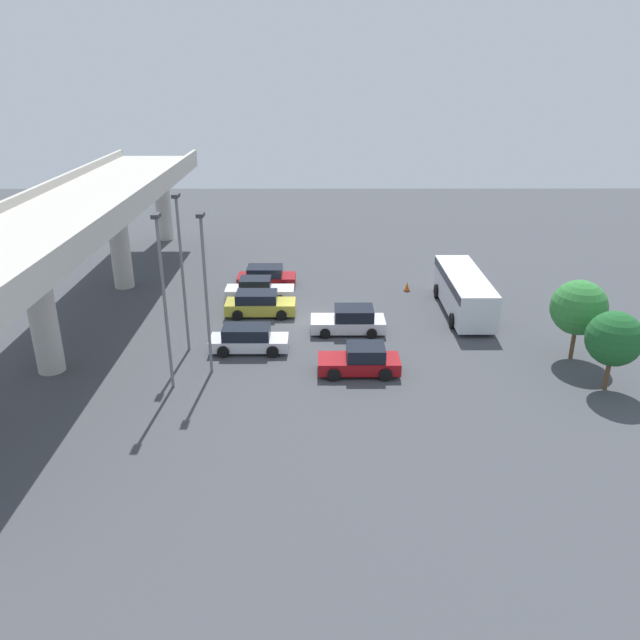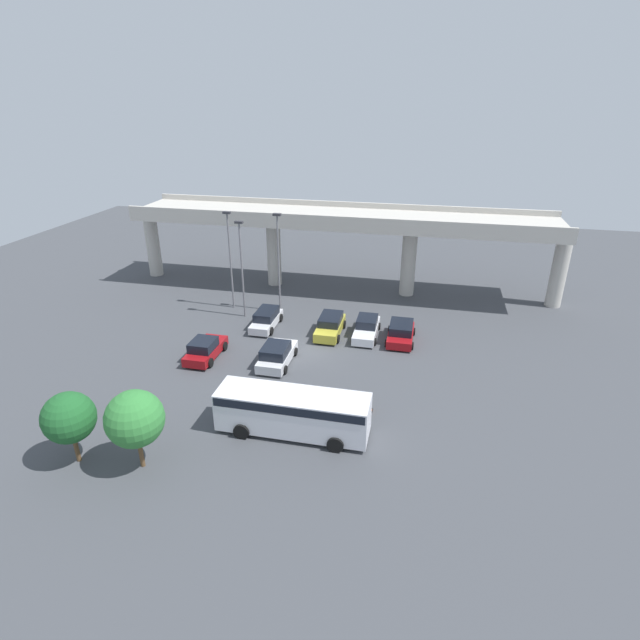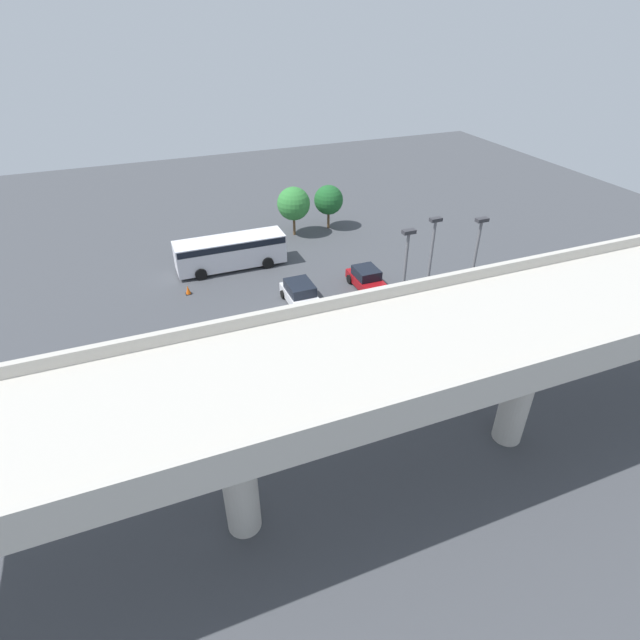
{
  "view_description": "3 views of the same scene",
  "coord_description": "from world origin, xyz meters",
  "px_view_note": "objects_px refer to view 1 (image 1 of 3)",
  "views": [
    {
      "loc": [
        -37.45,
        -0.47,
        15.52
      ],
      "look_at": [
        -1.49,
        -0.57,
        0.73
      ],
      "focal_mm": 35.0,
      "sensor_mm": 36.0,
      "label": 1
    },
    {
      "loc": [
        8.62,
        -33.69,
        18.46
      ],
      "look_at": [
        0.96,
        0.74,
        2.44
      ],
      "focal_mm": 28.0,
      "sensor_mm": 36.0,
      "label": 2
    },
    {
      "loc": [
        8.83,
        27.65,
        19.05
      ],
      "look_at": [
        -1.61,
        1.41,
        0.86
      ],
      "focal_mm": 28.0,
      "sensor_mm": 36.0,
      "label": 3
    }
  ],
  "objects_px": {
    "parked_car_1": "(248,339)",
    "parked_car_5": "(266,277)",
    "lamp_post_by_overpass": "(205,283)",
    "traffic_cone": "(407,287)",
    "parked_car_2": "(350,321)",
    "parked_car_4": "(259,290)",
    "lamp_post_near_aisle": "(164,292)",
    "lamp_post_mid_lot": "(182,263)",
    "parked_car_0": "(361,360)",
    "parked_car_3": "(259,304)",
    "tree_front_left": "(614,339)",
    "tree_front_centre": "(579,308)",
    "shuttle_bus": "(464,289)"
  },
  "relations": [
    {
      "from": "parked_car_2",
      "to": "parked_car_3",
      "type": "distance_m",
      "value": 6.53
    },
    {
      "from": "tree_front_centre",
      "to": "parked_car_5",
      "type": "bearing_deg",
      "value": 55.58
    },
    {
      "from": "traffic_cone",
      "to": "parked_car_4",
      "type": "bearing_deg",
      "value": 98.73
    },
    {
      "from": "parked_car_2",
      "to": "lamp_post_near_aisle",
      "type": "distance_m",
      "value": 12.73
    },
    {
      "from": "lamp_post_mid_lot",
      "to": "lamp_post_by_overpass",
      "type": "distance_m",
      "value": 3.33
    },
    {
      "from": "parked_car_2",
      "to": "lamp_post_by_overpass",
      "type": "bearing_deg",
      "value": 34.88
    },
    {
      "from": "lamp_post_by_overpass",
      "to": "traffic_cone",
      "type": "bearing_deg",
      "value": -43.61
    },
    {
      "from": "lamp_post_by_overpass",
      "to": "traffic_cone",
      "type": "height_order",
      "value": "lamp_post_by_overpass"
    },
    {
      "from": "lamp_post_by_overpass",
      "to": "parked_car_3",
      "type": "bearing_deg",
      "value": -12.93
    },
    {
      "from": "parked_car_0",
      "to": "lamp_post_mid_lot",
      "type": "distance_m",
      "value": 11.27
    },
    {
      "from": "parked_car_2",
      "to": "parked_car_4",
      "type": "bearing_deg",
      "value": -43.62
    },
    {
      "from": "lamp_post_mid_lot",
      "to": "tree_front_left",
      "type": "relative_size",
      "value": 2.15
    },
    {
      "from": "parked_car_1",
      "to": "parked_car_2",
      "type": "relative_size",
      "value": 0.99
    },
    {
      "from": "tree_front_centre",
      "to": "traffic_cone",
      "type": "distance_m",
      "value": 14.07
    },
    {
      "from": "lamp_post_by_overpass",
      "to": "traffic_cone",
      "type": "distance_m",
      "value": 18.53
    },
    {
      "from": "parked_car_0",
      "to": "parked_car_4",
      "type": "relative_size",
      "value": 0.91
    },
    {
      "from": "parked_car_4",
      "to": "lamp_post_near_aisle",
      "type": "relative_size",
      "value": 0.53
    },
    {
      "from": "parked_car_3",
      "to": "parked_car_4",
      "type": "height_order",
      "value": "parked_car_3"
    },
    {
      "from": "parked_car_1",
      "to": "lamp_post_by_overpass",
      "type": "bearing_deg",
      "value": -123.59
    },
    {
      "from": "shuttle_bus",
      "to": "traffic_cone",
      "type": "bearing_deg",
      "value": 37.49
    },
    {
      "from": "tree_front_centre",
      "to": "parked_car_1",
      "type": "bearing_deg",
      "value": 86.88
    },
    {
      "from": "parked_car_0",
      "to": "lamp_post_near_aisle",
      "type": "bearing_deg",
      "value": 9.12
    },
    {
      "from": "parked_car_0",
      "to": "parked_car_3",
      "type": "relative_size",
      "value": 0.95
    },
    {
      "from": "parked_car_1",
      "to": "parked_car_5",
      "type": "distance_m",
      "value": 11.55
    },
    {
      "from": "tree_front_left",
      "to": "tree_front_centre",
      "type": "xyz_separation_m",
      "value": [
        3.68,
        0.37,
        0.23
      ]
    },
    {
      "from": "parked_car_4",
      "to": "lamp_post_by_overpass",
      "type": "relative_size",
      "value": 0.55
    },
    {
      "from": "parked_car_0",
      "to": "parked_car_5",
      "type": "distance_m",
      "value": 15.64
    },
    {
      "from": "parked_car_1",
      "to": "tree_front_centre",
      "type": "distance_m",
      "value": 18.63
    },
    {
      "from": "parked_car_3",
      "to": "lamp_post_mid_lot",
      "type": "xyz_separation_m",
      "value": [
        -5.48,
        3.68,
        4.5
      ]
    },
    {
      "from": "parked_car_0",
      "to": "lamp_post_near_aisle",
      "type": "relative_size",
      "value": 0.48
    },
    {
      "from": "lamp_post_mid_lot",
      "to": "traffic_cone",
      "type": "xyz_separation_m",
      "value": [
        10.16,
        -14.13,
        -4.95
      ]
    },
    {
      "from": "parked_car_3",
      "to": "lamp_post_by_overpass",
      "type": "bearing_deg",
      "value": -102.93
    },
    {
      "from": "shuttle_bus",
      "to": "parked_car_4",
      "type": "bearing_deg",
      "value": 79.85
    },
    {
      "from": "parked_car_4",
      "to": "traffic_cone",
      "type": "xyz_separation_m",
      "value": [
        1.65,
        -10.78,
        -0.37
      ]
    },
    {
      "from": "parked_car_1",
      "to": "traffic_cone",
      "type": "xyz_separation_m",
      "value": [
        10.35,
        -10.61,
        -0.41
      ]
    },
    {
      "from": "parked_car_1",
      "to": "parked_car_3",
      "type": "distance_m",
      "value": 5.67
    },
    {
      "from": "shuttle_bus",
      "to": "traffic_cone",
      "type": "distance_m",
      "value": 5.39
    },
    {
      "from": "lamp_post_mid_lot",
      "to": "lamp_post_by_overpass",
      "type": "height_order",
      "value": "lamp_post_mid_lot"
    },
    {
      "from": "parked_car_4",
      "to": "lamp_post_mid_lot",
      "type": "relative_size",
      "value": 0.53
    },
    {
      "from": "lamp_post_near_aisle",
      "to": "lamp_post_mid_lot",
      "type": "relative_size",
      "value": 1.0
    },
    {
      "from": "parked_car_1",
      "to": "parked_car_2",
      "type": "bearing_deg",
      "value": 24.84
    },
    {
      "from": "parked_car_4",
      "to": "traffic_cone",
      "type": "height_order",
      "value": "parked_car_4"
    },
    {
      "from": "lamp_post_by_overpass",
      "to": "lamp_post_mid_lot",
      "type": "bearing_deg",
      "value": 32.26
    },
    {
      "from": "parked_car_2",
      "to": "tree_front_centre",
      "type": "bearing_deg",
      "value": 163.03
    },
    {
      "from": "parked_car_0",
      "to": "parked_car_2",
      "type": "distance_m",
      "value": 5.6
    },
    {
      "from": "shuttle_bus",
      "to": "traffic_cone",
      "type": "relative_size",
      "value": 12.87
    },
    {
      "from": "parked_car_1",
      "to": "parked_car_4",
      "type": "height_order",
      "value": "parked_car_4"
    },
    {
      "from": "parked_car_1",
      "to": "parked_car_3",
      "type": "bearing_deg",
      "value": 88.4
    },
    {
      "from": "parked_car_0",
      "to": "parked_car_5",
      "type": "relative_size",
      "value": 1.01
    },
    {
      "from": "lamp_post_mid_lot",
      "to": "lamp_post_by_overpass",
      "type": "xyz_separation_m",
      "value": [
        -2.81,
        -1.78,
        -0.2
      ]
    }
  ]
}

